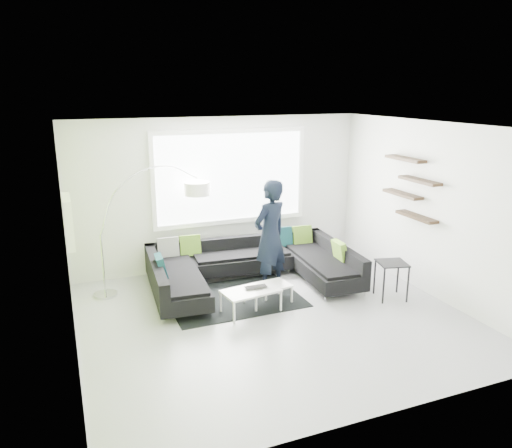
{
  "coord_description": "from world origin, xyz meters",
  "views": [
    {
      "loc": [
        -2.76,
        -6.17,
        3.3
      ],
      "look_at": [
        0.08,
        0.9,
        1.21
      ],
      "focal_mm": 35.0,
      "sensor_mm": 36.0,
      "label": 1
    }
  ],
  "objects": [
    {
      "name": "ground",
      "position": [
        0.0,
        0.0,
        0.0
      ],
      "size": [
        5.5,
        5.5,
        0.0
      ],
      "primitive_type": "plane",
      "color": "gray",
      "rests_on": "ground"
    },
    {
      "name": "room_shell",
      "position": [
        0.04,
        0.21,
        1.81
      ],
      "size": [
        5.54,
        5.04,
        2.82
      ],
      "color": "silver",
      "rests_on": "ground"
    },
    {
      "name": "sectional_sofa",
      "position": [
        0.15,
        1.26,
        0.32
      ],
      "size": [
        3.51,
        2.32,
        0.73
      ],
      "rotation": [
        0.0,
        0.0,
        -0.07
      ],
      "color": "black",
      "rests_on": "ground"
    },
    {
      "name": "rug",
      "position": [
        -0.31,
        0.89,
        0.01
      ],
      "size": [
        2.11,
        1.54,
        0.01
      ],
      "primitive_type": "cube",
      "rotation": [
        0.0,
        0.0,
        0.01
      ],
      "color": "black",
      "rests_on": "ground"
    },
    {
      "name": "coffee_table",
      "position": [
        -0.05,
        0.42,
        0.18
      ],
      "size": [
        1.17,
        0.79,
        0.36
      ],
      "primitive_type": "cube",
      "rotation": [
        0.0,
        0.0,
        0.15
      ],
      "color": "white",
      "rests_on": "ground"
    },
    {
      "name": "arc_lamp",
      "position": [
        -2.23,
        1.78,
        1.03
      ],
      "size": [
        1.97,
        0.74,
        2.07
      ],
      "primitive_type": null,
      "rotation": [
        0.0,
        0.0,
        0.08
      ],
      "color": "silver",
      "rests_on": "ground"
    },
    {
      "name": "side_table",
      "position": [
        2.05,
        -0.03,
        0.3
      ],
      "size": [
        0.54,
        0.54,
        0.61
      ],
      "primitive_type": "cube",
      "rotation": [
        0.0,
        0.0,
        -0.25
      ],
      "color": "black",
      "rests_on": "ground"
    },
    {
      "name": "person",
      "position": [
        0.38,
        1.03,
        0.94
      ],
      "size": [
        1.02,
        0.96,
        1.88
      ],
      "primitive_type": "imported",
      "rotation": [
        0.0,
        0.0,
        3.57
      ],
      "color": "black",
      "rests_on": "ground"
    },
    {
      "name": "laptop",
      "position": [
        -0.14,
        0.32,
        0.37
      ],
      "size": [
        0.35,
        0.24,
        0.03
      ],
      "primitive_type": "imported",
      "rotation": [
        0.0,
        0.0,
        -0.04
      ],
      "color": "black",
      "rests_on": "coffee_table"
    }
  ]
}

